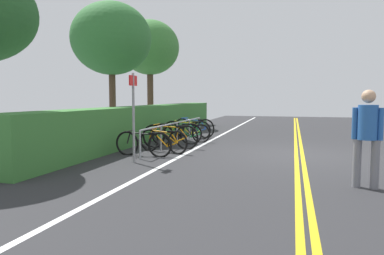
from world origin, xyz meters
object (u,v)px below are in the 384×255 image
bicycle_3 (177,134)px  pedestrian (367,132)px  bike_rack (177,127)px  bicycle_4 (187,133)px  bicycle_0 (143,144)px  bicycle_6 (194,128)px  bicycle_1 (163,141)px  bicycle_2 (170,136)px  tree_far_right (150,48)px  tree_mid (111,39)px  bicycle_5 (187,130)px  sign_post_near (133,109)px

bicycle_3 → pedestrian: 6.74m
bike_rack → bicycle_4: size_ratio=3.51×
bicycle_0 → bicycle_6: 4.82m
bicycle_1 → bicycle_2: 0.85m
tree_far_right → bicycle_0: bearing=-158.5°
bicycle_1 → bicycle_3: size_ratio=1.01×
bicycle_1 → bike_rack: bearing=5.0°
bicycle_0 → bicycle_6: bearing=-0.7°
bicycle_1 → tree_far_right: size_ratio=0.29×
bicycle_4 → bicycle_6: bearing=6.7°
bicycle_1 → tree_mid: (3.27, 3.36, 3.52)m
bicycle_1 → bicycle_5: size_ratio=0.92×
bike_rack → bicycle_5: 1.59m
bicycle_2 → bicycle_3: 0.88m
bike_rack → bicycle_0: bike_rack is taller
bicycle_1 → bicycle_3: bearing=5.2°
bicycle_2 → tree_mid: bearing=53.4°
bicycle_3 → bicycle_5: bicycle_3 is taller
tree_far_right → bicycle_1: bearing=-155.2°
tree_far_right → bicycle_5: bearing=-144.6°
bicycle_1 → sign_post_near: (-1.73, 0.09, 0.97)m
bike_rack → bicycle_2: (-0.85, -0.06, -0.21)m
bicycle_3 → sign_post_near: sign_post_near is taller
bicycle_1 → sign_post_near: bearing=177.0°
bicycle_2 → tree_mid: tree_mid is taller
bicycle_3 → bicycle_2: bearing=-175.6°
bicycle_6 → sign_post_near: (-5.81, -0.13, 0.93)m
bicycle_2 → sign_post_near: sign_post_near is taller
sign_post_near → bicycle_2: bearing=-0.0°
bicycle_0 → bicycle_2: bicycle_2 is taller
bicycle_3 → pedestrian: bearing=-132.5°
bicycle_4 → bicycle_5: 0.84m
bicycle_1 → bicycle_5: bicycle_5 is taller
bicycle_6 → pedestrian: bearing=-144.0°
bicycle_2 → pedestrian: size_ratio=1.09×
bicycle_1 → bicycle_3: 1.73m
sign_post_near → tree_far_right: size_ratio=0.38×
bicycle_4 → bicycle_6: bicycle_6 is taller
bicycle_5 → sign_post_near: sign_post_near is taller
bike_rack → bicycle_2: bike_rack is taller
bicycle_3 → tree_far_right: 8.43m
bicycle_1 → pedestrian: bearing=-120.4°
bike_rack → bicycle_1: size_ratio=3.63×
bicycle_5 → bicycle_6: size_ratio=0.99×
bicycle_0 → bicycle_4: bearing=-4.5°
bicycle_6 → bicycle_0: bearing=179.3°
bike_rack → pedestrian: (-4.50, -4.94, 0.41)m
sign_post_near → bicycle_5: bearing=2.1°
bicycle_0 → tree_mid: (4.02, 3.08, 3.52)m
bicycle_2 → pedestrian: 6.13m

